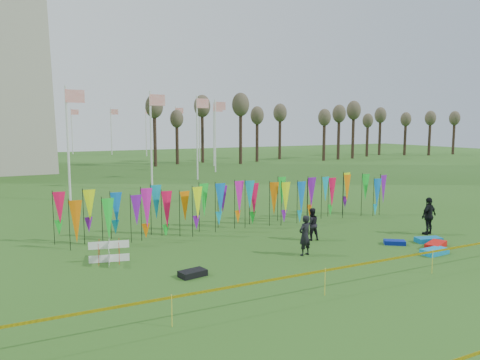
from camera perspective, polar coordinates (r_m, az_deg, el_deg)
name	(u,v)px	position (r m, az deg, el deg)	size (l,w,h in m)	color
ground	(332,269)	(18.21, 11.20, -10.60)	(160.00, 160.00, 0.00)	#254C15
banner_row	(244,200)	(24.44, 0.47, -2.43)	(18.64, 0.64, 2.34)	black
caution_tape_near	(366,264)	(16.35, 15.14, -9.91)	(26.00, 0.02, 0.90)	yellow
tree_line	(321,118)	(71.77, 9.82, 7.46)	(53.92, 1.92, 7.84)	#3D291E
box_kite	(109,252)	(19.26, -15.67, -8.41)	(0.79, 0.79, 0.87)	red
person_left	(305,235)	(19.61, 7.90, -6.71)	(0.61, 0.45, 1.68)	black
person_mid	(311,224)	(22.17, 8.70, -5.34)	(0.74, 0.46, 1.52)	black
person_right	(429,216)	(24.76, 22.02, -4.08)	(1.09, 0.62, 1.85)	black
kite_bag_turquoise	(435,251)	(21.38, 22.63, -8.04)	(1.18, 0.59, 0.24)	#0D8DCE
kite_bag_blue	(395,242)	(22.40, 18.33, -7.23)	(0.92, 0.48, 0.19)	#081E92
kite_bag_red	(436,245)	(22.47, 22.76, -7.32)	(1.29, 0.59, 0.24)	red
kite_bag_black	(193,273)	(17.14, -5.80, -11.25)	(0.96, 0.55, 0.22)	black
kite_bag_teal	(428,240)	(23.34, 21.99, -6.78)	(1.17, 0.56, 0.22)	#0C6CAA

